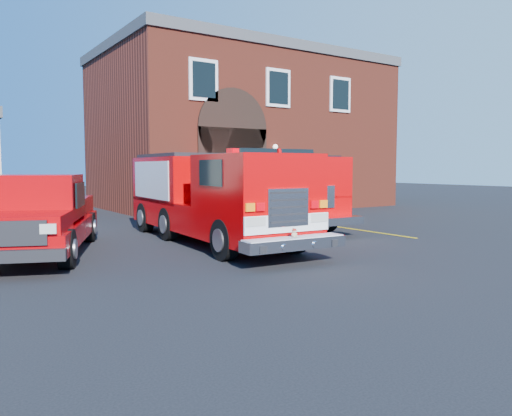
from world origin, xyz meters
TOP-DOWN VIEW (x-y plane):
  - ground at (0.00, 0.00)m, footprint 100.00×100.00m
  - parking_stripe_near at (6.50, 1.00)m, footprint 0.12×3.00m
  - parking_stripe_mid at (6.50, 4.00)m, footprint 0.12×3.00m
  - parking_stripe_far at (6.50, 7.00)m, footprint 0.12×3.00m
  - fire_station at (8.99, 13.98)m, footprint 15.20×10.20m
  - fire_engine at (0.80, 2.45)m, footprint 2.92×8.83m
  - pickup_truck at (-3.90, 2.89)m, footprint 4.36×6.62m
  - secondary_truck at (4.27, 5.22)m, footprint 3.18×8.64m

SIDE VIEW (x-z plane):
  - ground at x=0.00m, z-range 0.00..0.00m
  - parking_stripe_near at x=6.50m, z-range 0.00..0.01m
  - parking_stripe_mid at x=6.50m, z-range 0.00..0.01m
  - parking_stripe_far at x=6.50m, z-range 0.00..0.01m
  - pickup_truck at x=-3.90m, z-range -0.06..1.99m
  - fire_engine at x=0.80m, z-range 0.05..2.73m
  - secondary_truck at x=4.27m, z-range 0.12..2.88m
  - fire_station at x=8.99m, z-range 0.03..8.48m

